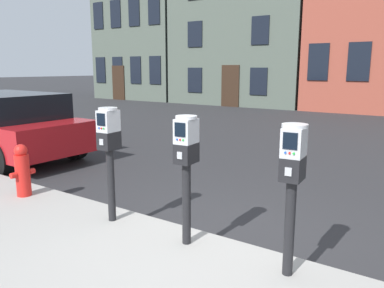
{
  "coord_description": "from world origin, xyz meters",
  "views": [
    {
      "loc": [
        2.08,
        -3.19,
        1.94
      ],
      "look_at": [
        -0.07,
        -0.05,
        1.18
      ],
      "focal_mm": 35.81,
      "sensor_mm": 36.0,
      "label": 1
    }
  ],
  "objects_px": {
    "fire_hydrant": "(22,171)",
    "parking_meter_twin_adjacent": "(186,157)",
    "parking_meter_near_kerb": "(109,144)",
    "parking_meter_end_of_row": "(292,173)",
    "parked_car_navy_coupe": "(0,124)"
  },
  "relations": [
    {
      "from": "parking_meter_near_kerb",
      "to": "parking_meter_end_of_row",
      "type": "bearing_deg",
      "value": 85.83
    },
    {
      "from": "fire_hydrant",
      "to": "parking_meter_twin_adjacent",
      "type": "bearing_deg",
      "value": 1.35
    },
    {
      "from": "parking_meter_near_kerb",
      "to": "fire_hydrant",
      "type": "bearing_deg",
      "value": -91.97
    },
    {
      "from": "parking_meter_twin_adjacent",
      "to": "fire_hydrant",
      "type": "relative_size",
      "value": 1.79
    },
    {
      "from": "parking_meter_end_of_row",
      "to": "parked_car_navy_coupe",
      "type": "bearing_deg",
      "value": -105.51
    },
    {
      "from": "parking_meter_twin_adjacent",
      "to": "fire_hydrant",
      "type": "distance_m",
      "value": 2.86
    },
    {
      "from": "parking_meter_twin_adjacent",
      "to": "parked_car_navy_coupe",
      "type": "height_order",
      "value": "parking_meter_twin_adjacent"
    },
    {
      "from": "parking_meter_near_kerb",
      "to": "parked_car_navy_coupe",
      "type": "bearing_deg",
      "value": -110.38
    },
    {
      "from": "parking_meter_end_of_row",
      "to": "parking_meter_twin_adjacent",
      "type": "bearing_deg",
      "value": -94.17
    },
    {
      "from": "parking_meter_twin_adjacent",
      "to": "parking_meter_near_kerb",
      "type": "bearing_deg",
      "value": -94.17
    },
    {
      "from": "parking_meter_twin_adjacent",
      "to": "parking_meter_end_of_row",
      "type": "height_order",
      "value": "parking_meter_end_of_row"
    },
    {
      "from": "parking_meter_twin_adjacent",
      "to": "fire_hydrant",
      "type": "bearing_deg",
      "value": -92.82
    },
    {
      "from": "parking_meter_end_of_row",
      "to": "fire_hydrant",
      "type": "xyz_separation_m",
      "value": [
        -3.9,
        -0.07,
        -0.56
      ]
    },
    {
      "from": "parking_meter_near_kerb",
      "to": "parking_meter_end_of_row",
      "type": "relative_size",
      "value": 1.01
    },
    {
      "from": "parked_car_navy_coupe",
      "to": "parking_meter_end_of_row",
      "type": "bearing_deg",
      "value": 169.61
    }
  ]
}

